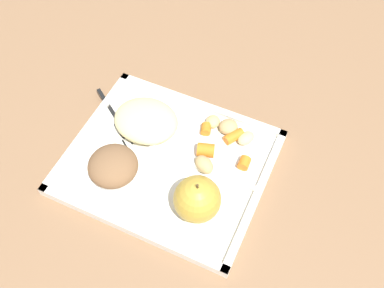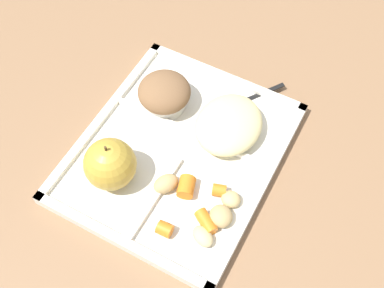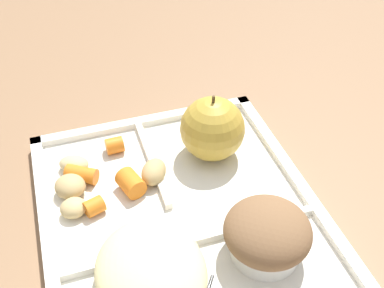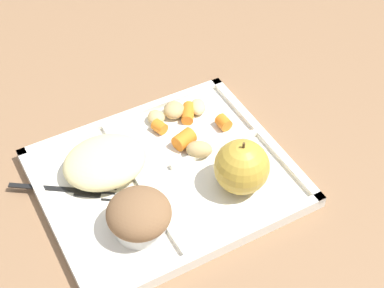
% 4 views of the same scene
% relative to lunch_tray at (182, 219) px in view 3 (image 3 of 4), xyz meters
% --- Properties ---
extents(ground, '(6.00, 6.00, 0.00)m').
position_rel_lunch_tray_xyz_m(ground, '(0.00, 0.00, -0.01)').
color(ground, '#846042').
extents(lunch_tray, '(0.35, 0.30, 0.02)m').
position_rel_lunch_tray_xyz_m(lunch_tray, '(0.00, 0.00, 0.00)').
color(lunch_tray, silver).
rests_on(lunch_tray, ground).
extents(green_apple, '(0.08, 0.08, 0.09)m').
position_rel_lunch_tray_xyz_m(green_apple, '(-0.09, 0.06, 0.04)').
color(green_apple, '#B79333').
rests_on(green_apple, lunch_tray).
extents(bran_muffin, '(0.09, 0.09, 0.06)m').
position_rel_lunch_tray_xyz_m(bran_muffin, '(0.07, 0.06, 0.03)').
color(bran_muffin, silver).
rests_on(bran_muffin, lunch_tray).
extents(carrot_slice_edge, '(0.02, 0.02, 0.02)m').
position_rel_lunch_tray_xyz_m(carrot_slice_edge, '(-0.13, -0.05, 0.01)').
color(carrot_slice_edge, orange).
rests_on(carrot_slice_edge, lunch_tray).
extents(carrot_slice_tilted, '(0.04, 0.03, 0.02)m').
position_rel_lunch_tray_xyz_m(carrot_slice_tilted, '(-0.05, -0.04, 0.02)').
color(carrot_slice_tilted, orange).
rests_on(carrot_slice_tilted, lunch_tray).
extents(carrot_slice_center, '(0.02, 0.02, 0.02)m').
position_rel_lunch_tray_xyz_m(carrot_slice_center, '(-0.03, -0.09, 0.01)').
color(carrot_slice_center, orange).
rests_on(carrot_slice_center, lunch_tray).
extents(carrot_slice_back, '(0.04, 0.04, 0.02)m').
position_rel_lunch_tray_xyz_m(carrot_slice_back, '(-0.09, -0.09, 0.01)').
color(carrot_slice_back, orange).
rests_on(carrot_slice_back, lunch_tray).
extents(potato_chunk_large, '(0.04, 0.04, 0.02)m').
position_rel_lunch_tray_xyz_m(potato_chunk_large, '(-0.11, -0.10, 0.01)').
color(potato_chunk_large, tan).
rests_on(potato_chunk_large, lunch_tray).
extents(potato_chunk_wedge, '(0.05, 0.05, 0.02)m').
position_rel_lunch_tray_xyz_m(potato_chunk_wedge, '(-0.07, -0.11, 0.02)').
color(potato_chunk_wedge, tan).
rests_on(potato_chunk_wedge, lunch_tray).
extents(potato_chunk_browned, '(0.03, 0.03, 0.02)m').
position_rel_lunch_tray_xyz_m(potato_chunk_browned, '(-0.04, -0.11, 0.01)').
color(potato_chunk_browned, tan).
rests_on(potato_chunk_browned, lunch_tray).
extents(potato_chunk_small, '(0.05, 0.04, 0.02)m').
position_rel_lunch_tray_xyz_m(potato_chunk_small, '(-0.06, -0.01, 0.02)').
color(potato_chunk_small, tan).
rests_on(potato_chunk_small, lunch_tray).
extents(egg_noodle_pile, '(0.12, 0.10, 0.04)m').
position_rel_lunch_tray_xyz_m(egg_noodle_pile, '(0.07, -0.05, 0.02)').
color(egg_noodle_pile, beige).
rests_on(egg_noodle_pile, lunch_tray).
extents(meatball_side, '(0.03, 0.03, 0.03)m').
position_rel_lunch_tray_xyz_m(meatball_side, '(0.05, -0.04, 0.02)').
color(meatball_side, brown).
rests_on(meatball_side, lunch_tray).
extents(meatball_center, '(0.03, 0.03, 0.03)m').
position_rel_lunch_tray_xyz_m(meatball_center, '(0.07, -0.04, 0.02)').
color(meatball_center, brown).
rests_on(meatball_center, lunch_tray).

